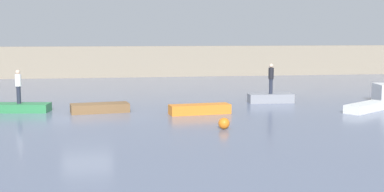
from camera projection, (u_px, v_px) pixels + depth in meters
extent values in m
plane|color=slate|center=(86.00, 118.00, 25.45)|extent=(120.00, 120.00, 0.00)
cube|color=gray|center=(98.00, 62.00, 48.78)|extent=(80.00, 1.20, 2.97)
cube|color=#2D7F47|center=(19.00, 108.00, 27.29)|extent=(3.35, 1.63, 0.45)
cube|color=brown|center=(100.00, 108.00, 27.11)|extent=(3.19, 1.63, 0.47)
cube|color=orange|center=(200.00, 109.00, 26.59)|extent=(3.29, 1.30, 0.50)
cube|color=gray|center=(271.00, 98.00, 30.93)|extent=(2.76, 1.03, 0.54)
cube|color=white|center=(366.00, 107.00, 27.47)|extent=(3.15, 2.59, 0.45)
cylinder|color=#232838|center=(271.00, 86.00, 30.85)|extent=(0.22, 0.22, 0.91)
cylinder|color=black|center=(271.00, 73.00, 30.75)|extent=(0.32, 0.32, 0.68)
sphere|color=beige|center=(271.00, 66.00, 30.69)|extent=(0.25, 0.25, 0.25)
cylinder|color=#232838|center=(19.00, 95.00, 27.20)|extent=(0.22, 0.22, 0.94)
cylinder|color=white|center=(18.00, 80.00, 27.11)|extent=(0.32, 0.32, 0.65)
sphere|color=beige|center=(18.00, 72.00, 27.05)|extent=(0.23, 0.23, 0.23)
sphere|color=orange|center=(224.00, 123.00, 22.35)|extent=(0.50, 0.50, 0.50)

